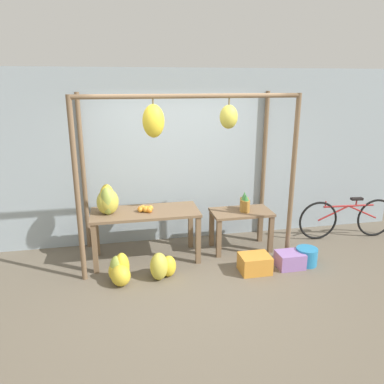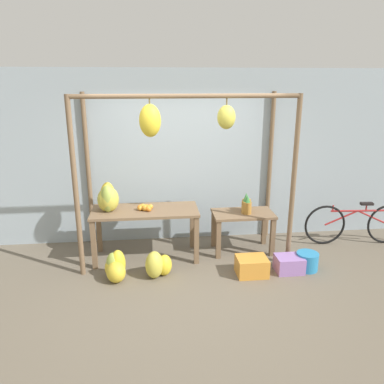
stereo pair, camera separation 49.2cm
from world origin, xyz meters
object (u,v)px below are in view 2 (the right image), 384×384
object	(u,v)px
pineapple_cluster	(246,205)
banana_pile_ground_left	(115,268)
fruit_crate_white	(252,266)
blue_bucket	(307,261)
banana_pile_on_table	(108,199)
fruit_crate_purple	(289,264)
parked_bicycle	(356,224)
orange_pile	(145,208)
banana_pile_ground_right	(158,265)

from	to	relation	value
pineapple_cluster	banana_pile_ground_left	size ratio (longest dim) A/B	0.74
fruit_crate_white	blue_bucket	bearing A→B (deg)	4.19
banana_pile_on_table	fruit_crate_purple	xyz separation A→B (m)	(2.55, -0.68, -0.84)
banana_pile_ground_left	fruit_crate_white	xyz separation A→B (m)	(1.88, -0.08, -0.04)
fruit_crate_white	blue_bucket	size ratio (longest dim) A/B	1.36
fruit_crate_white	blue_bucket	distance (m)	0.83
banana_pile_ground_left	parked_bicycle	world-z (taller)	parked_bicycle
parked_bicycle	fruit_crate_white	bearing A→B (deg)	-156.93
fruit_crate_purple	fruit_crate_white	bearing A→B (deg)	-176.91
banana_pile_on_table	blue_bucket	bearing A→B (deg)	-12.96
banana_pile_ground_left	blue_bucket	world-z (taller)	banana_pile_ground_left
banana_pile_on_table	fruit_crate_purple	distance (m)	2.77
orange_pile	fruit_crate_white	distance (m)	1.74
fruit_crate_white	banana_pile_on_table	bearing A→B (deg)	160.42
orange_pile	banana_pile_ground_left	bearing A→B (deg)	-125.55
banana_pile_on_table	banana_pile_ground_left	bearing A→B (deg)	-79.03
blue_bucket	fruit_crate_purple	size ratio (longest dim) A/B	0.82
fruit_crate_white	parked_bicycle	xyz separation A→B (m)	(1.97, 0.84, 0.23)
orange_pile	fruit_crate_white	size ratio (longest dim) A/B	0.55
fruit_crate_white	parked_bicycle	world-z (taller)	parked_bicycle
banana_pile_ground_left	banana_pile_ground_right	size ratio (longest dim) A/B	0.98
banana_pile_on_table	fruit_crate_purple	world-z (taller)	banana_pile_on_table
banana_pile_ground_left	fruit_crate_white	bearing A→B (deg)	-2.56
banana_pile_on_table	banana_pile_ground_left	world-z (taller)	banana_pile_on_table
orange_pile	banana_pile_ground_right	world-z (taller)	orange_pile
banana_pile_on_table	fruit_crate_purple	bearing A→B (deg)	-14.97
orange_pile	banana_pile_ground_left	xyz separation A→B (m)	(-0.42, -0.59, -0.65)
banana_pile_ground_left	parked_bicycle	size ratio (longest dim) A/B	0.26
fruit_crate_white	fruit_crate_purple	distance (m)	0.55
banana_pile_on_table	parked_bicycle	distance (m)	4.02
banana_pile_ground_right	fruit_crate_white	bearing A→B (deg)	-4.59
banana_pile_ground_left	blue_bucket	bearing A→B (deg)	-0.49
banana_pile_ground_left	blue_bucket	xyz separation A→B (m)	(2.70, -0.02, -0.04)
banana_pile_on_table	fruit_crate_white	bearing A→B (deg)	-19.58
parked_bicycle	fruit_crate_purple	xyz separation A→B (m)	(-1.42, -0.81, -0.24)
banana_pile_on_table	fruit_crate_white	size ratio (longest dim) A/B	1.01
orange_pile	parked_bicycle	world-z (taller)	orange_pile
banana_pile_on_table	fruit_crate_white	xyz separation A→B (m)	(2.00, -0.71, -0.83)
banana_pile_ground_left	parked_bicycle	bearing A→B (deg)	11.12
parked_bicycle	banana_pile_on_table	bearing A→B (deg)	-178.13
pineapple_cluster	fruit_crate_purple	xyz separation A→B (m)	(0.46, -0.74, -0.65)
blue_bucket	fruit_crate_purple	distance (m)	0.28
banana_pile_ground_right	fruit_crate_white	xyz separation A→B (m)	(1.30, -0.10, -0.04)
banana_pile_on_table	blue_bucket	world-z (taller)	banana_pile_on_table
fruit_crate_white	parked_bicycle	bearing A→B (deg)	23.07
banana_pile_ground_right	parked_bicycle	xyz separation A→B (m)	(3.28, 0.74, 0.19)
banana_pile_on_table	banana_pile_ground_left	distance (m)	1.01
fruit_crate_purple	banana_pile_ground_left	bearing A→B (deg)	178.72
pineapple_cluster	banana_pile_ground_right	size ratio (longest dim) A/B	0.72
pineapple_cluster	banana_pile_ground_left	world-z (taller)	pineapple_cluster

